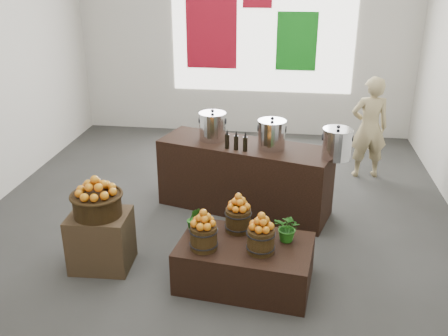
# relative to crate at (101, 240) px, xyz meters

# --- Properties ---
(ground) EXTENTS (7.00, 7.00, 0.00)m
(ground) POSITION_rel_crate_xyz_m (1.05, 1.15, -0.30)
(ground) COLOR #31312F
(ground) RESTS_ON ground
(back_wall) EXTENTS (6.00, 0.04, 4.00)m
(back_wall) POSITION_rel_crate_xyz_m (1.05, 4.65, 1.70)
(back_wall) COLOR beige
(back_wall) RESTS_ON ground
(back_opening) EXTENTS (3.20, 0.02, 2.40)m
(back_opening) POSITION_rel_crate_xyz_m (1.35, 4.63, 1.70)
(back_opening) COLOR white
(back_opening) RESTS_ON back_wall
(deco_red_left) EXTENTS (0.90, 0.04, 1.40)m
(deco_red_left) POSITION_rel_crate_xyz_m (0.45, 4.62, 1.60)
(deco_red_left) COLOR maroon
(deco_red_left) RESTS_ON back_wall
(deco_green_right) EXTENTS (0.70, 0.04, 1.00)m
(deco_green_right) POSITION_rel_crate_xyz_m (1.95, 4.62, 1.40)
(deco_green_right) COLOR #127817
(deco_green_right) RESTS_ON back_wall
(crate) EXTENTS (0.63, 0.52, 0.61)m
(crate) POSITION_rel_crate_xyz_m (0.00, 0.00, 0.00)
(crate) COLOR #473121
(crate) RESTS_ON ground
(wicker_basket) EXTENTS (0.49, 0.49, 0.22)m
(wicker_basket) POSITION_rel_crate_xyz_m (0.00, 0.00, 0.42)
(wicker_basket) COLOR black
(wicker_basket) RESTS_ON crate
(apples_in_basket) EXTENTS (0.38, 0.38, 0.20)m
(apples_in_basket) POSITION_rel_crate_xyz_m (0.00, 0.00, 0.63)
(apples_in_basket) COLOR #A70A05
(apples_in_basket) RESTS_ON wicker_basket
(display_table) EXTENTS (1.38, 0.95, 0.45)m
(display_table) POSITION_rel_crate_xyz_m (1.52, -0.10, -0.08)
(display_table) COLOR black
(display_table) RESTS_ON ground
(apple_bucket_front_left) EXTENTS (0.26, 0.26, 0.24)m
(apple_bucket_front_left) POSITION_rel_crate_xyz_m (1.14, -0.23, 0.26)
(apple_bucket_front_left) COLOR #32210D
(apple_bucket_front_left) RESTS_ON display_table
(apples_in_bucket_front_left) EXTENTS (0.19, 0.19, 0.17)m
(apples_in_bucket_front_left) POSITION_rel_crate_xyz_m (1.14, -0.23, 0.47)
(apples_in_bucket_front_left) COLOR #A70A05
(apples_in_bucket_front_left) RESTS_ON apple_bucket_front_left
(apple_bucket_front_right) EXTENTS (0.26, 0.26, 0.24)m
(apple_bucket_front_right) POSITION_rel_crate_xyz_m (1.68, -0.22, 0.26)
(apple_bucket_front_right) COLOR #32210D
(apple_bucket_front_right) RESTS_ON display_table
(apples_in_bucket_front_right) EXTENTS (0.19, 0.19, 0.17)m
(apples_in_bucket_front_right) POSITION_rel_crate_xyz_m (1.68, -0.22, 0.47)
(apples_in_bucket_front_right) COLOR #A70A05
(apples_in_bucket_front_right) RESTS_ON apple_bucket_front_right
(apple_bucket_rear) EXTENTS (0.26, 0.26, 0.24)m
(apple_bucket_rear) POSITION_rel_crate_xyz_m (1.42, 0.15, 0.26)
(apple_bucket_rear) COLOR #32210D
(apple_bucket_rear) RESTS_ON display_table
(apples_in_bucket_rear) EXTENTS (0.19, 0.19, 0.17)m
(apples_in_bucket_rear) POSITION_rel_crate_xyz_m (1.42, 0.15, 0.47)
(apples_in_bucket_rear) COLOR #A70A05
(apples_in_bucket_rear) RESTS_ON apple_bucket_rear
(herb_garnish_right) EXTENTS (0.33, 0.31, 0.29)m
(herb_garnish_right) POSITION_rel_crate_xyz_m (1.93, 0.01, 0.29)
(herb_garnish_right) COLOR #1A5712
(herb_garnish_right) RESTS_ON display_table
(herb_garnish_left) EXTENTS (0.17, 0.15, 0.26)m
(herb_garnish_left) POSITION_rel_crate_xyz_m (0.98, 0.09, 0.28)
(herb_garnish_left) COLOR #1A5712
(herb_garnish_left) RESTS_ON display_table
(counter) EXTENTS (2.28, 1.27, 0.89)m
(counter) POSITION_rel_crate_xyz_m (1.36, 1.52, 0.14)
(counter) COLOR black
(counter) RESTS_ON ground
(stock_pot_left) EXTENTS (0.34, 0.34, 0.34)m
(stock_pot_left) POSITION_rel_crate_xyz_m (0.93, 1.65, 0.75)
(stock_pot_left) COLOR silver
(stock_pot_left) RESTS_ON counter
(stock_pot_center) EXTENTS (0.34, 0.34, 0.34)m
(stock_pot_center) POSITION_rel_crate_xyz_m (1.69, 1.43, 0.75)
(stock_pot_center) COLOR silver
(stock_pot_center) RESTS_ON counter
(stock_pot_right) EXTENTS (0.34, 0.34, 0.34)m
(stock_pot_right) POSITION_rel_crate_xyz_m (2.45, 1.21, 0.75)
(stock_pot_right) COLOR silver
(stock_pot_right) RESTS_ON counter
(oil_cruets) EXTENTS (0.24, 0.12, 0.25)m
(oil_cruets) POSITION_rel_crate_xyz_m (1.30, 1.32, 0.71)
(oil_cruets) COLOR black
(oil_cruets) RESTS_ON counter
(shopper) EXTENTS (0.60, 0.44, 1.51)m
(shopper) POSITION_rel_crate_xyz_m (3.05, 2.83, 0.45)
(shopper) COLOR tan
(shopper) RESTS_ON ground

